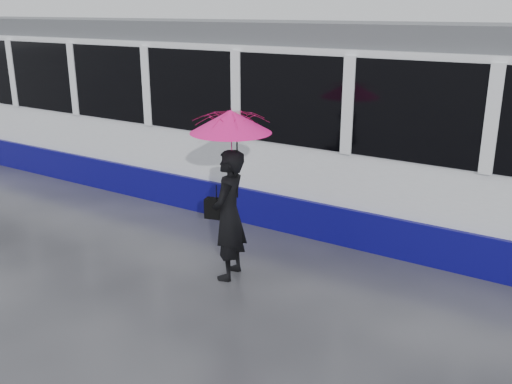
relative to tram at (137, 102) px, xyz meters
The scene contains 6 objects.
ground 4.90m from the tram, 32.76° to the right, with size 90.00×90.00×0.00m, color #2C2C31.
rails 4.21m from the tram, ahead, with size 34.00×1.51×0.02m.
tram is the anchor object (origin of this frame).
woman 5.64m from the tram, 33.49° to the right, with size 0.66×0.43×1.81m, color black.
umbrella 5.64m from the tram, 33.21° to the right, with size 1.29×1.29×1.22m.
handbag 5.44m from the tram, 34.61° to the right, with size 0.35×0.22×0.46m.
Camera 1 is at (5.03, -6.43, 3.56)m, focal length 40.00 mm.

